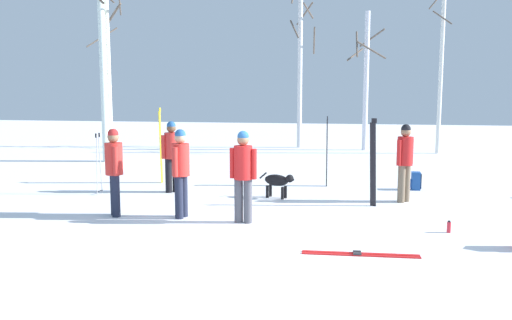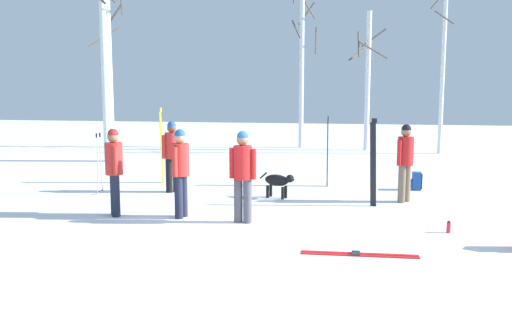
{
  "view_description": "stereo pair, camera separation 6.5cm",
  "coord_description": "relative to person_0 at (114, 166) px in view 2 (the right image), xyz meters",
  "views": [
    {
      "loc": [
        1.22,
        -8.88,
        2.46
      ],
      "look_at": [
        -0.7,
        1.99,
        1.0
      ],
      "focal_mm": 37.45,
      "sensor_mm": 36.0,
      "label": 1
    },
    {
      "loc": [
        1.28,
        -8.87,
        2.46
      ],
      "look_at": [
        -0.7,
        1.99,
        1.0
      ],
      "focal_mm": 37.45,
      "sensor_mm": 36.0,
      "label": 2
    }
  ],
  "objects": [
    {
      "name": "ski_pair_planted_0",
      "position": [
        -0.4,
        3.68,
        0.01
      ],
      "size": [
        0.03,
        0.24,
        1.99
      ],
      "color": "yellow",
      "rests_on": "ground_plane"
    },
    {
      "name": "dog",
      "position": [
        2.91,
        2.27,
        -0.59
      ],
      "size": [
        0.86,
        0.41,
        0.57
      ],
      "color": "black",
      "rests_on": "ground_plane"
    },
    {
      "name": "birch_tree_3",
      "position": [
        5.07,
        12.56,
        1.93
      ],
      "size": [
        1.54,
        1.55,
        5.55
      ],
      "color": "silver",
      "rests_on": "ground_plane"
    },
    {
      "name": "water_bottle_0",
      "position": [
        6.22,
        -0.16,
        -0.88
      ],
      "size": [
        0.07,
        0.07,
        0.21
      ],
      "color": "red",
      "rests_on": "ground_plane"
    },
    {
      "name": "person_1",
      "position": [
        0.3,
        2.52,
        0.0
      ],
      "size": [
        0.42,
        0.37,
        1.72
      ],
      "color": "black",
      "rests_on": "ground_plane"
    },
    {
      "name": "ski_pair_planted_1",
      "position": [
        3.93,
        4.02,
        -0.09
      ],
      "size": [
        0.04,
        0.2,
        1.79
      ],
      "color": "black",
      "rests_on": "ground_plane"
    },
    {
      "name": "birch_tree_0",
      "position": [
        -3.74,
        7.4,
        2.6
      ],
      "size": [
        1.28,
        1.49,
        6.94
      ],
      "color": "silver",
      "rests_on": "ground_plane"
    },
    {
      "name": "birch_tree_4",
      "position": [
        7.85,
        11.89,
        2.65
      ],
      "size": [
        0.81,
        0.99,
        7.11
      ],
      "color": "silver",
      "rests_on": "ground_plane"
    },
    {
      "name": "person_2",
      "position": [
        5.69,
        2.34,
        0.0
      ],
      "size": [
        0.38,
        0.41,
        1.72
      ],
      "color": "#72604C",
      "rests_on": "ground_plane"
    },
    {
      "name": "person_0",
      "position": [
        0.0,
        0.0,
        0.0
      ],
      "size": [
        0.34,
        0.45,
        1.72
      ],
      "color": "#1E2338",
      "rests_on": "ground_plane"
    },
    {
      "name": "ski_pair_planted_2",
      "position": [
        4.99,
        1.8,
        -0.05
      ],
      "size": [
        0.18,
        0.1,
        1.87
      ],
      "color": "black",
      "rests_on": "ground_plane"
    },
    {
      "name": "backpack_0",
      "position": [
        6.12,
        3.88,
        -0.77
      ],
      "size": [
        0.29,
        0.26,
        0.44
      ],
      "color": "#1E4C99",
      "rests_on": "ground_plane"
    },
    {
      "name": "person_3",
      "position": [
        2.58,
        -0.09,
        0.0
      ],
      "size": [
        0.52,
        0.34,
        1.72
      ],
      "color": "#4C4C56",
      "rests_on": "ground_plane"
    },
    {
      "name": "ski_pair_lying_0",
      "position": [
        4.69,
        -1.71,
        -0.97
      ],
      "size": [
        1.76,
        0.25,
        0.05
      ],
      "color": "red",
      "rests_on": "ground_plane"
    },
    {
      "name": "ski_poles_0",
      "position": [
        -1.32,
        1.99,
        -0.21
      ],
      "size": [
        0.07,
        0.27,
        1.45
      ],
      "color": "#B2B2BC",
      "rests_on": "ground_plane"
    },
    {
      "name": "birch_tree_1",
      "position": [
        -3.64,
        7.61,
        2.46
      ],
      "size": [
        1.41,
        1.45,
        6.52
      ],
      "color": "silver",
      "rests_on": "ground_plane"
    },
    {
      "name": "birch_tree_2",
      "position": [
        2.37,
        13.09,
        2.64
      ],
      "size": [
        1.12,
        1.21,
        6.9
      ],
      "color": "silver",
      "rests_on": "ground_plane"
    },
    {
      "name": "ground_plane",
      "position": [
        3.28,
        -0.72,
        -0.98
      ],
      "size": [
        60.0,
        60.0,
        0.0
      ],
      "primitive_type": "plane",
      "color": "white"
    },
    {
      "name": "person_4",
      "position": [
        1.32,
        0.09,
        0.0
      ],
      "size": [
        0.34,
        0.51,
        1.72
      ],
      "color": "#1E2338",
      "rests_on": "ground_plane"
    }
  ]
}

